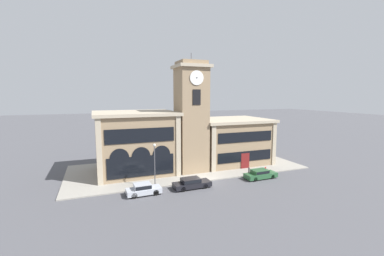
# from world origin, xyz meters

# --- Properties ---
(ground_plane) EXTENTS (300.00, 300.00, 0.00)m
(ground_plane) POSITION_xyz_m (0.00, 0.00, 0.00)
(ground_plane) COLOR #4C4C51
(sidewalk_kerb) EXTENTS (36.78, 15.16, 0.15)m
(sidewalk_kerb) POSITION_xyz_m (0.00, 7.58, 0.07)
(sidewalk_kerb) COLOR gray
(sidewalk_kerb) RESTS_ON ground_plane
(clock_tower) EXTENTS (5.03, 5.03, 18.10)m
(clock_tower) POSITION_xyz_m (0.00, 5.56, 8.50)
(clock_tower) COLOR #937A5B
(clock_tower) RESTS_ON ground_plane
(town_hall_left_wing) EXTENTS (12.13, 10.45, 9.36)m
(town_hall_left_wing) POSITION_xyz_m (-8.18, 8.25, 4.71)
(town_hall_left_wing) COLOR #937A5B
(town_hall_left_wing) RESTS_ON ground_plane
(town_hall_right_wing) EXTENTS (12.63, 10.45, 7.74)m
(town_hall_right_wing) POSITION_xyz_m (8.43, 8.25, 3.90)
(town_hall_right_wing) COLOR #937A5B
(town_hall_right_wing) RESTS_ON ground_plane
(parked_car_near) EXTENTS (4.15, 1.85, 1.38)m
(parked_car_near) POSITION_xyz_m (-8.86, -1.55, 0.72)
(parked_car_near) COLOR #B2B7C1
(parked_car_near) RESTS_ON ground_plane
(parked_car_mid) EXTENTS (4.91, 1.94, 1.32)m
(parked_car_mid) POSITION_xyz_m (-2.68, -1.55, 0.69)
(parked_car_mid) COLOR black
(parked_car_mid) RESTS_ON ground_plane
(parked_car_far) EXTENTS (4.78, 1.85, 1.32)m
(parked_car_far) POSITION_xyz_m (7.84, -1.55, 0.69)
(parked_car_far) COLOR #285633
(parked_car_far) RESTS_ON ground_plane
(street_lamp) EXTENTS (0.36, 0.36, 5.59)m
(street_lamp) POSITION_xyz_m (-7.00, 0.35, 3.84)
(street_lamp) COLOR #4C4C51
(street_lamp) RESTS_ON sidewalk_kerb
(bollard) EXTENTS (0.18, 0.18, 1.06)m
(bollard) POSITION_xyz_m (7.21, 0.39, 0.67)
(bollard) COLOR black
(bollard) RESTS_ON sidewalk_kerb
(fire_hydrant) EXTENTS (0.22, 0.22, 0.87)m
(fire_hydrant) POSITION_xyz_m (10.08, 0.29, 0.57)
(fire_hydrant) COLOR red
(fire_hydrant) RESTS_ON sidewalk_kerb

